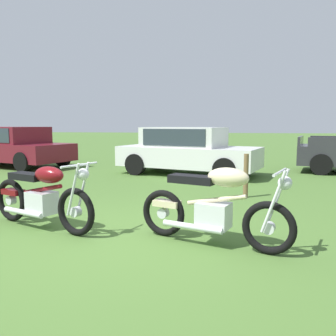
# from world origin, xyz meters

# --- Properties ---
(ground_plane) EXTENTS (120.00, 120.00, 0.00)m
(ground_plane) POSITION_xyz_m (0.00, 0.00, 0.00)
(ground_plane) COLOR #476B2D
(motorcycle_maroon) EXTENTS (1.97, 1.00, 1.02)m
(motorcycle_maroon) POSITION_xyz_m (-1.19, 0.21, 0.48)
(motorcycle_maroon) COLOR black
(motorcycle_maroon) RESTS_ON ground
(motorcycle_cream) EXTENTS (1.97, 0.94, 1.02)m
(motorcycle_cream) POSITION_xyz_m (1.31, -0.06, 0.49)
(motorcycle_cream) COLOR black
(motorcycle_cream) RESTS_ON ground
(car_burgundy) EXTENTS (4.74, 3.12, 1.43)m
(car_burgundy) POSITION_xyz_m (-6.30, 7.00, 0.80)
(car_burgundy) COLOR maroon
(car_burgundy) RESTS_ON ground
(car_white) EXTENTS (4.49, 2.82, 1.43)m
(car_white) POSITION_xyz_m (0.16, 6.12, 0.80)
(car_white) COLOR silver
(car_white) RESTS_ON ground
(fence_post_wooden) EXTENTS (0.10, 0.10, 0.91)m
(fence_post_wooden) POSITION_xyz_m (1.81, 2.96, 0.46)
(fence_post_wooden) COLOR brown
(fence_post_wooden) RESTS_ON ground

